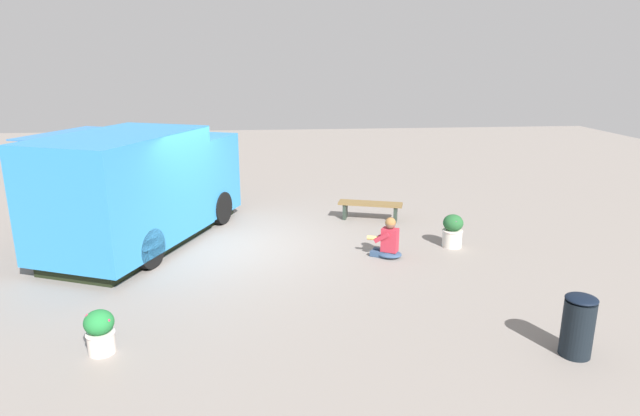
% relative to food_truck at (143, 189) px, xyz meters
% --- Properties ---
extents(ground_plane, '(40.00, 40.00, 0.00)m').
position_rel_food_truck_xyz_m(ground_plane, '(1.98, -0.40, -1.22)').
color(ground_plane, gray).
extents(food_truck, '(4.23, 5.66, 2.52)m').
position_rel_food_truck_xyz_m(food_truck, '(0.00, 0.00, 0.00)').
color(food_truck, '#2C81C4').
rests_on(food_truck, ground_plane).
extents(person_customer, '(0.78, 0.64, 0.86)m').
position_rel_food_truck_xyz_m(person_customer, '(5.19, -1.48, -0.89)').
color(person_customer, navy).
rests_on(person_customer, ground_plane).
extents(planter_flowering_near, '(0.45, 0.45, 0.73)m').
position_rel_food_truck_xyz_m(planter_flowering_near, '(6.72, -1.00, -0.85)').
color(planter_flowering_near, beige).
rests_on(planter_flowering_near, ground_plane).
extents(planter_flowering_far, '(0.41, 0.41, 0.64)m').
position_rel_food_truck_xyz_m(planter_flowering_far, '(0.36, -4.78, -0.89)').
color(planter_flowering_far, beige).
rests_on(planter_flowering_far, ground_plane).
extents(planter_flowering_side, '(0.61, 0.61, 0.72)m').
position_rel_food_truck_xyz_m(planter_flowering_side, '(0.49, 4.34, -0.86)').
color(planter_flowering_side, '#B77541').
rests_on(planter_flowering_side, ground_plane).
extents(plaza_bench, '(1.66, 0.87, 0.46)m').
position_rel_food_truck_xyz_m(plaza_bench, '(5.32, 1.17, -0.87)').
color(plaza_bench, brown).
rests_on(plaza_bench, ground_plane).
extents(trash_bin, '(0.43, 0.43, 0.89)m').
position_rel_food_truck_xyz_m(trash_bin, '(6.93, -5.50, -0.77)').
color(trash_bin, black).
rests_on(trash_bin, ground_plane).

